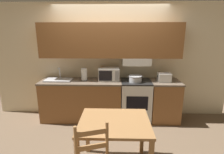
# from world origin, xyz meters

# --- Properties ---
(ground_plane) EXTENTS (16.00, 16.00, 0.00)m
(ground_plane) POSITION_xyz_m (0.00, 0.00, 0.00)
(ground_plane) COLOR brown
(wall_back) EXTENTS (5.41, 0.38, 2.55)m
(wall_back) POSITION_xyz_m (0.01, -0.07, 1.51)
(wall_back) COLOR beige
(wall_back) RESTS_ON ground_plane
(lower_counter_main) EXTENTS (1.76, 0.61, 0.90)m
(lower_counter_main) POSITION_xyz_m (-0.63, -0.29, 0.45)
(lower_counter_main) COLOR brown
(lower_counter_main) RESTS_ON ground_plane
(lower_counter_right_stub) EXTENTS (0.62, 0.61, 0.90)m
(lower_counter_right_stub) POSITION_xyz_m (1.20, -0.29, 0.45)
(lower_counter_right_stub) COLOR brown
(lower_counter_right_stub) RESTS_ON ground_plane
(stove_range) EXTENTS (0.64, 0.59, 0.90)m
(stove_range) POSITION_xyz_m (0.57, -0.29, 0.45)
(stove_range) COLOR silver
(stove_range) RESTS_ON ground_plane
(cooking_pot) EXTENTS (0.36, 0.29, 0.14)m
(cooking_pot) POSITION_xyz_m (0.54, -0.36, 0.97)
(cooking_pot) COLOR #B7BABF
(cooking_pot) RESTS_ON stove_range
(microwave) EXTENTS (0.45, 0.38, 0.27)m
(microwave) POSITION_xyz_m (-0.02, -0.21, 1.04)
(microwave) COLOR silver
(microwave) RESTS_ON lower_counter_main
(toaster) EXTENTS (0.28, 0.21, 0.18)m
(toaster) POSITION_xyz_m (1.16, -0.31, 0.99)
(toaster) COLOR silver
(toaster) RESTS_ON lower_counter_right_stub
(sink_basin) EXTENTS (0.58, 0.32, 0.27)m
(sink_basin) POSITION_xyz_m (-1.13, -0.29, 0.92)
(sink_basin) COLOR #B7BABF
(sink_basin) RESTS_ON lower_counter_main
(paper_towel_roll) EXTENTS (0.15, 0.15, 0.26)m
(paper_towel_roll) POSITION_xyz_m (-0.57, -0.26, 1.03)
(paper_towel_roll) COLOR black
(paper_towel_roll) RESTS_ON lower_counter_main
(dining_table) EXTENTS (0.96, 0.79, 0.75)m
(dining_table) POSITION_xyz_m (0.12, -1.80, 0.64)
(dining_table) COLOR #9E7042
(dining_table) RESTS_ON ground_plane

